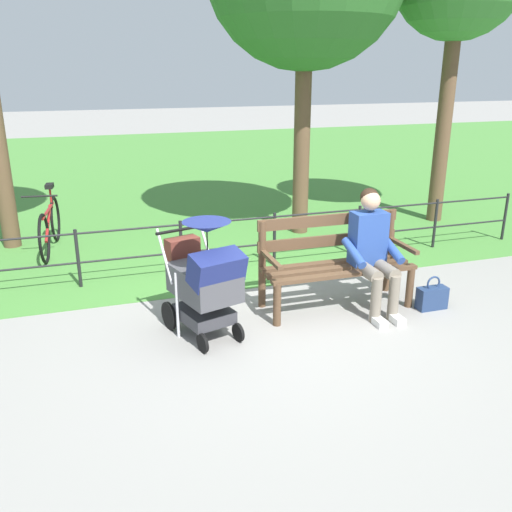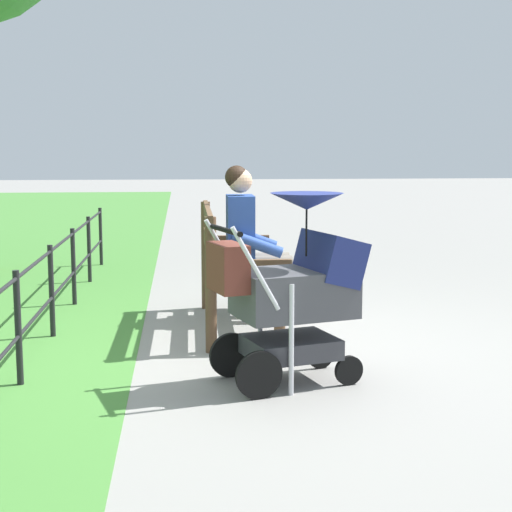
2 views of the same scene
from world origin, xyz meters
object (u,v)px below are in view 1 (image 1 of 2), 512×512
Objects in this scene: park_bench at (334,258)px; stroller at (204,278)px; handbag at (432,297)px; bicycle at (50,226)px; person_on_bench at (373,248)px.

park_bench is 1.40× the size of stroller.
stroller reaches higher than handbag.
stroller reaches higher than park_bench.
handbag is at bearing 154.92° from park_bench.
park_bench reaches higher than bicycle.
handbag is 5.11m from bicycle.
person_on_bench is 1.11× the size of stroller.
park_bench is 4.34× the size of handbag.
park_bench is 1.26× the size of person_on_bench.
handbag is at bearing 176.73° from stroller.
handbag is (-0.63, 0.22, -0.55)m from person_on_bench.
park_bench is 1.51m from stroller.
bicycle is (1.46, -3.18, -0.23)m from stroller.
bicycle is at bearing -40.48° from handbag.
stroller is (1.47, 0.31, 0.07)m from park_bench.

